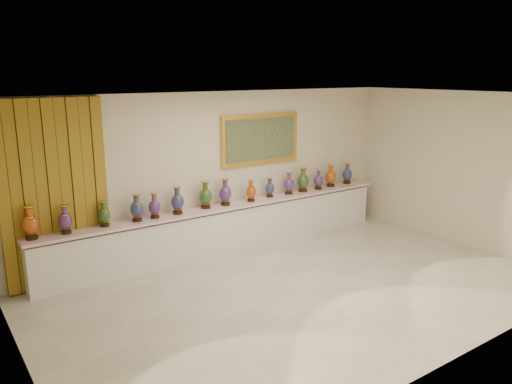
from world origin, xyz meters
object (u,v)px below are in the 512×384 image
vase_0 (30,224)px  vase_2 (104,215)px  vase_1 (65,221)px  counter (227,228)px

vase_0 → vase_2: (1.11, -0.00, -0.04)m
vase_1 → vase_2: bearing=2.1°
vase_1 → counter: bearing=0.6°
counter → vase_1: bearing=-179.4°
vase_0 → vase_1: bearing=-2.6°
vase_0 → vase_2: bearing=-0.0°
vase_0 → vase_1: (0.50, -0.02, -0.03)m
counter → vase_0: 3.52m
counter → vase_2: (-2.34, -0.01, 0.65)m
vase_1 → vase_2: vase_1 is taller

